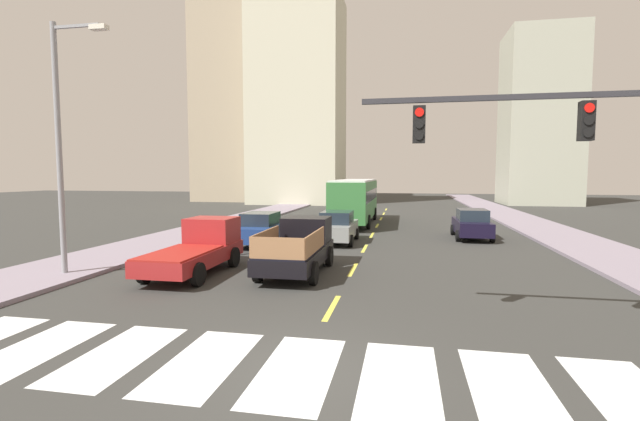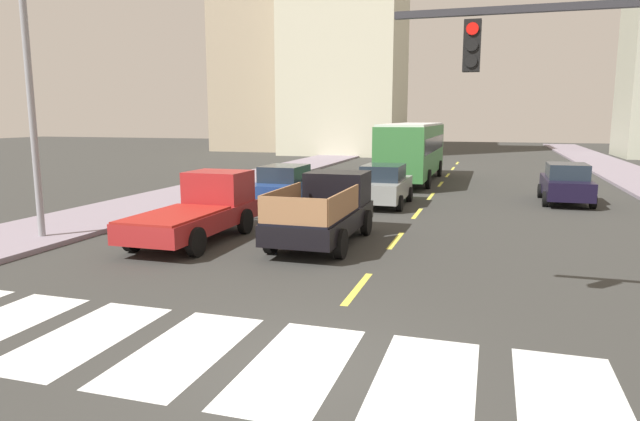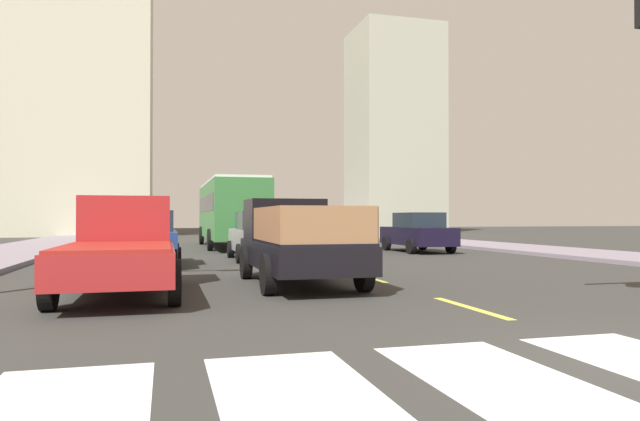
# 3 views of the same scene
# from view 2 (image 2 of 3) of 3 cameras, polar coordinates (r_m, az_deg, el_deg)

# --- Properties ---
(ground_plane) EXTENTS (160.00, 160.00, 0.00)m
(ground_plane) POSITION_cam_2_polar(r_m,az_deg,el_deg) (8.69, -2.44, -15.53)
(ground_plane) COLOR #343431
(sidewalk_left) EXTENTS (3.94, 110.00, 0.15)m
(sidewalk_left) POSITION_cam_2_polar(r_m,az_deg,el_deg) (29.09, -11.14, 2.22)
(sidewalk_left) COLOR gray
(sidewalk_left) RESTS_ON ground
(crosswalk_stripe_2) EXTENTS (1.40, 3.21, 0.01)m
(crosswalk_stripe_2) POSITION_cam_2_polar(r_m,az_deg,el_deg) (10.49, -22.89, -11.75)
(crosswalk_stripe_2) COLOR silver
(crosswalk_stripe_2) RESTS_ON ground
(crosswalk_stripe_3) EXTENTS (1.40, 3.21, 0.01)m
(crosswalk_stripe_3) POSITION_cam_2_polar(r_m,az_deg,el_deg) (9.44, -13.72, -13.66)
(crosswalk_stripe_3) COLOR silver
(crosswalk_stripe_3) RESTS_ON ground
(crosswalk_stripe_4) EXTENTS (1.40, 3.21, 0.01)m
(crosswalk_stripe_4) POSITION_cam_2_polar(r_m,az_deg,el_deg) (8.68, -2.44, -15.51)
(crosswalk_stripe_4) COLOR silver
(crosswalk_stripe_4) RESTS_ON ground
(crosswalk_stripe_5) EXTENTS (1.40, 3.21, 0.01)m
(crosswalk_stripe_5) POSITION_cam_2_polar(r_m,az_deg,el_deg) (8.30, 10.61, -16.91)
(crosswalk_stripe_5) COLOR silver
(crosswalk_stripe_5) RESTS_ON ground
(crosswalk_stripe_6) EXTENTS (1.40, 3.21, 0.01)m
(crosswalk_stripe_6) POSITION_cam_2_polar(r_m,az_deg,el_deg) (8.35, 24.34, -17.48)
(crosswalk_stripe_6) COLOR silver
(crosswalk_stripe_6) RESTS_ON ground
(lane_dash_0) EXTENTS (0.16, 2.40, 0.01)m
(lane_dash_0) POSITION_cam_2_polar(r_m,az_deg,el_deg) (12.28, 3.86, -7.92)
(lane_dash_0) COLOR #DCD346
(lane_dash_0) RESTS_ON ground
(lane_dash_1) EXTENTS (0.16, 2.40, 0.01)m
(lane_dash_1) POSITION_cam_2_polar(r_m,az_deg,el_deg) (17.02, 7.74, -3.04)
(lane_dash_1) COLOR #DCD346
(lane_dash_1) RESTS_ON ground
(lane_dash_2) EXTENTS (0.16, 2.40, 0.01)m
(lane_dash_2) POSITION_cam_2_polar(r_m,az_deg,el_deg) (21.88, 9.89, -0.29)
(lane_dash_2) COLOR #DCD346
(lane_dash_2) RESTS_ON ground
(lane_dash_3) EXTENTS (0.16, 2.40, 0.01)m
(lane_dash_3) POSITION_cam_2_polar(r_m,az_deg,el_deg) (26.80, 11.26, 1.45)
(lane_dash_3) COLOR #DCD346
(lane_dash_3) RESTS_ON ground
(lane_dash_4) EXTENTS (0.16, 2.40, 0.01)m
(lane_dash_4) POSITION_cam_2_polar(r_m,az_deg,el_deg) (31.73, 12.20, 2.65)
(lane_dash_4) COLOR #DCD346
(lane_dash_4) RESTS_ON ground
(lane_dash_5) EXTENTS (0.16, 2.40, 0.01)m
(lane_dash_5) POSITION_cam_2_polar(r_m,az_deg,el_deg) (36.69, 12.89, 3.53)
(lane_dash_5) COLOR #DCD346
(lane_dash_5) RESTS_ON ground
(lane_dash_6) EXTENTS (0.16, 2.40, 0.01)m
(lane_dash_6) POSITION_cam_2_polar(r_m,az_deg,el_deg) (41.66, 13.42, 4.19)
(lane_dash_6) COLOR #DCD346
(lane_dash_6) RESTS_ON ground
(lane_dash_7) EXTENTS (0.16, 2.40, 0.01)m
(lane_dash_7) POSITION_cam_2_polar(r_m,az_deg,el_deg) (46.63, 13.83, 4.72)
(lane_dash_7) COLOR #DCD346
(lane_dash_7) RESTS_ON ground
(pickup_stakebed) EXTENTS (2.18, 5.20, 1.96)m
(pickup_stakebed) POSITION_cam_2_polar(r_m,az_deg,el_deg) (16.70, 0.66, 0.07)
(pickup_stakebed) COLOR black
(pickup_stakebed) RESTS_ON ground
(pickup_dark) EXTENTS (2.18, 5.20, 1.96)m
(pickup_dark) POSITION_cam_2_polar(r_m,az_deg,el_deg) (17.35, -12.07, 0.16)
(pickup_dark) COLOR maroon
(pickup_dark) RESTS_ON ground
(city_bus) EXTENTS (2.72, 10.80, 3.32)m
(city_bus) POSITION_cam_2_polar(r_m,az_deg,el_deg) (32.54, 9.45, 6.35)
(city_bus) COLOR #357539
(city_bus) RESTS_ON ground
(sedan_far) EXTENTS (2.02, 4.40, 1.72)m
(sedan_far) POSITION_cam_2_polar(r_m,az_deg,el_deg) (23.18, -3.54, 2.52)
(sedan_far) COLOR navy
(sedan_far) RESTS_ON ground
(sedan_near_right) EXTENTS (2.02, 4.40, 1.72)m
(sedan_near_right) POSITION_cam_2_polar(r_m,az_deg,el_deg) (26.32, 23.81, 2.56)
(sedan_near_right) COLOR black
(sedan_near_right) RESTS_ON ground
(sedan_near_left) EXTENTS (2.02, 4.40, 1.72)m
(sedan_near_left) POSITION_cam_2_polar(r_m,az_deg,el_deg) (23.60, 6.50, 2.60)
(sedan_near_left) COLOR gray
(sedan_near_left) RESTS_ON ground
(streetlight_left) EXTENTS (2.20, 0.28, 9.00)m
(streetlight_left) POSITION_cam_2_polar(r_m,az_deg,el_deg) (18.37, -27.24, 12.52)
(streetlight_left) COLOR gray
(streetlight_left) RESTS_ON ground
(block_mid_left) EXTENTS (10.30, 11.11, 32.65)m
(block_mid_left) POSITION_cam_2_polar(r_m,az_deg,el_deg) (66.17, -5.10, 20.50)
(block_mid_left) COLOR tan
(block_mid_left) RESTS_ON ground
(block_mid_right) EXTENTS (11.19, 9.38, 25.97)m
(block_mid_right) POSITION_cam_2_polar(r_m,az_deg,el_deg) (57.60, 2.59, 18.80)
(block_mid_right) COLOR beige
(block_mid_right) RESTS_ON ground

